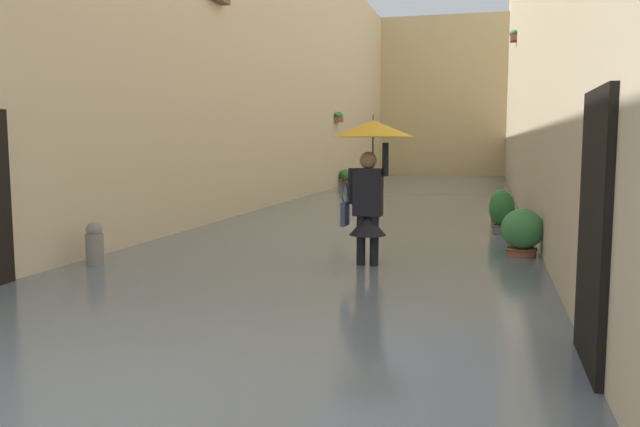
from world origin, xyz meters
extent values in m
plane|color=#605B56|center=(0.00, -14.81, 0.00)|extent=(74.07, 74.07, 0.00)
cube|color=slate|center=(0.00, -14.81, 0.09)|extent=(7.06, 35.63, 0.17)
cube|color=black|center=(-3.11, -1.82, 1.10)|extent=(0.08, 1.10, 2.20)
cube|color=brown|center=(-3.03, -19.60, 5.29)|extent=(0.20, 0.70, 0.18)
ellipsoid|color=#428947|center=(-3.03, -19.60, 5.45)|extent=(0.28, 0.76, 0.24)
cube|color=beige|center=(4.03, -14.81, 4.05)|extent=(1.80, 33.63, 8.09)
cube|color=brown|center=(3.03, -19.85, 2.67)|extent=(0.20, 0.70, 0.18)
ellipsoid|color=#387F3D|center=(3.03, -19.85, 2.83)|extent=(0.28, 0.76, 0.24)
cube|color=tan|center=(0.00, -30.53, 4.06)|extent=(9.86, 1.80, 8.12)
cube|color=black|center=(-0.72, -5.24, 0.05)|extent=(0.11, 0.24, 0.10)
cylinder|color=black|center=(-0.72, -5.24, 0.47)|extent=(0.12, 0.12, 0.74)
cube|color=black|center=(-0.90, -5.24, 0.05)|extent=(0.11, 0.24, 0.10)
cylinder|color=black|center=(-0.90, -5.24, 0.47)|extent=(0.12, 0.12, 0.74)
cube|color=black|center=(-0.81, -5.24, 1.16)|extent=(0.38, 0.23, 0.63)
cone|color=black|center=(-0.81, -5.24, 0.72)|extent=(0.51, 0.51, 0.28)
sphere|color=#8C664C|center=(-0.81, -5.24, 1.59)|extent=(0.23, 0.23, 0.23)
cylinder|color=black|center=(-1.04, -5.23, 1.60)|extent=(0.09, 0.09, 0.44)
cylinder|color=black|center=(-0.58, -5.24, 1.24)|extent=(0.09, 0.09, 0.48)
cylinder|color=black|center=(-0.87, -5.24, 1.74)|extent=(0.02, 0.02, 0.52)
cone|color=gold|center=(-0.87, -5.24, 2.00)|extent=(1.10, 1.10, 0.22)
cylinder|color=black|center=(-0.87, -5.24, 2.14)|extent=(0.01, 0.01, 0.08)
cube|color=#334766|center=(-0.50, -5.22, 0.86)|extent=(0.07, 0.28, 0.32)
torus|color=#334766|center=(-0.50, -5.22, 1.14)|extent=(0.03, 0.30, 0.30)
cylinder|color=#66605B|center=(-2.60, -8.79, 0.16)|extent=(0.30, 0.30, 0.32)
torus|color=#56524E|center=(-2.60, -8.79, 0.32)|extent=(0.33, 0.33, 0.04)
ellipsoid|color=#2D7033|center=(-2.60, -8.79, 0.64)|extent=(0.46, 0.46, 0.63)
cylinder|color=brown|center=(2.88, -20.51, 0.19)|extent=(0.37, 0.37, 0.39)
torus|color=brown|center=(2.88, -20.51, 0.39)|extent=(0.41, 0.41, 0.04)
ellipsoid|color=#2D7033|center=(2.88, -20.51, 0.60)|extent=(0.57, 0.57, 0.43)
cylinder|color=#9E563D|center=(-2.86, -6.56, 0.13)|extent=(0.41, 0.41, 0.27)
torus|color=brown|center=(-2.86, -6.56, 0.27)|extent=(0.45, 0.45, 0.04)
ellipsoid|color=#428947|center=(-2.86, -6.56, 0.56)|extent=(0.61, 0.61, 0.59)
cylinder|color=brown|center=(-2.59, -9.91, 0.15)|extent=(0.33, 0.33, 0.30)
torus|color=brown|center=(-2.59, -9.91, 0.30)|extent=(0.36, 0.36, 0.04)
ellipsoid|color=#428947|center=(-2.59, -9.91, 0.60)|extent=(0.40, 0.40, 0.60)
cylinder|color=gray|center=(2.78, -4.35, 0.30)|extent=(0.24, 0.24, 0.59)
sphere|color=gray|center=(2.78, -4.35, 0.65)|extent=(0.21, 0.21, 0.21)
camera|label=1|loc=(-2.36, 3.08, 1.82)|focal=35.67mm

